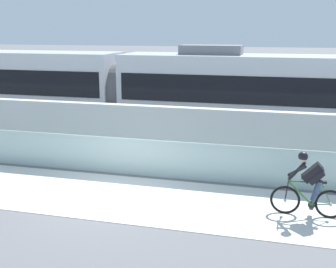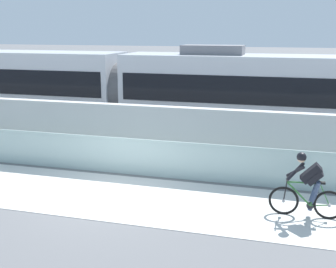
% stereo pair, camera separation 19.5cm
% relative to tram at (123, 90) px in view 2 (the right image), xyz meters
% --- Properties ---
extents(ground_plane, '(200.00, 200.00, 0.00)m').
position_rel_tram_xyz_m(ground_plane, '(2.19, -6.85, -1.89)').
color(ground_plane, slate).
extents(bike_path_deck, '(32.00, 3.20, 0.01)m').
position_rel_tram_xyz_m(bike_path_deck, '(2.19, -6.85, -1.89)').
color(bike_path_deck, silver).
rests_on(bike_path_deck, ground).
extents(glass_parapet, '(32.00, 0.05, 1.16)m').
position_rel_tram_xyz_m(glass_parapet, '(2.19, -5.00, -1.31)').
color(glass_parapet, '#ADC6C1').
rests_on(glass_parapet, ground).
extents(concrete_barrier_wall, '(32.00, 0.36, 1.88)m').
position_rel_tram_xyz_m(concrete_barrier_wall, '(2.19, -3.20, -0.95)').
color(concrete_barrier_wall, silver).
rests_on(concrete_barrier_wall, ground).
extents(tram_rail_near, '(32.00, 0.08, 0.01)m').
position_rel_tram_xyz_m(tram_rail_near, '(2.19, -0.72, -1.89)').
color(tram_rail_near, '#595654').
rests_on(tram_rail_near, ground).
extents(tram_rail_far, '(32.00, 0.08, 0.01)m').
position_rel_tram_xyz_m(tram_rail_far, '(2.19, 0.72, -1.89)').
color(tram_rail_far, '#595654').
rests_on(tram_rail_far, ground).
extents(tram, '(22.56, 2.54, 3.81)m').
position_rel_tram_xyz_m(tram, '(0.00, 0.00, 0.00)').
color(tram, silver).
rests_on(tram, ground).
extents(cyclist_on_bike, '(1.77, 0.58, 1.61)m').
position_rel_tram_xyz_m(cyclist_on_bike, '(7.37, -6.85, -1.11)').
color(cyclist_on_bike, black).
rests_on(cyclist_on_bike, ground).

